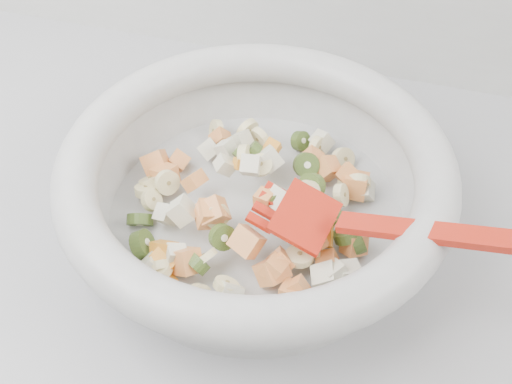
# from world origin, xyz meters

# --- Properties ---
(mixing_bowl) EXTENTS (0.47, 0.38, 0.14)m
(mixing_bowl) POSITION_xyz_m (0.13, 1.44, 0.96)
(mixing_bowl) COLOR beige
(mixing_bowl) RESTS_ON counter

